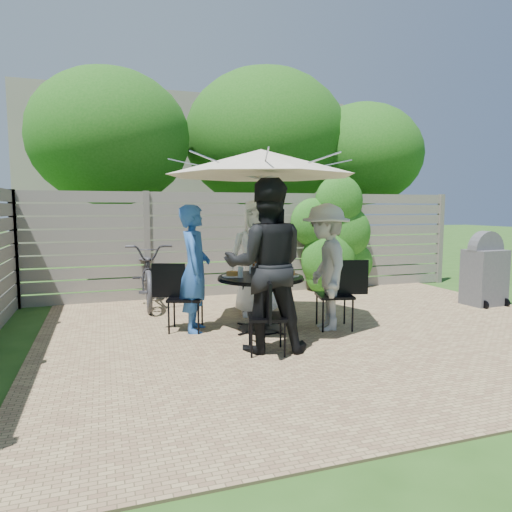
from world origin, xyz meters
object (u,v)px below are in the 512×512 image
object	(u,v)px
chair_left	(185,311)
plate_right	(289,274)
person_back	(257,258)
plate_left	(232,275)
coffee_cup	(267,269)
plate_back	(259,270)
chair_front	(267,332)
glass_front	(271,274)
umbrella	(261,163)
bicycle	(148,274)
patio_table	(261,293)
chair_right	(335,309)
syrup_jug	(256,269)
glass_left	(240,272)
glass_right	(280,269)
person_front	(266,266)
person_right	(326,267)
bbq_grill	(485,272)
plate_front	(263,279)
chair_back	(256,294)
person_left	(195,269)
glass_back	(252,268)

from	to	relation	value
chair_left	plate_right	distance (m)	1.40
person_back	plate_left	xyz separation A→B (m)	(-0.57, -0.71, -0.12)
chair_left	coffee_cup	distance (m)	1.20
plate_back	plate_left	bearing A→B (deg)	-150.33
chair_front	glass_front	world-z (taller)	glass_front
umbrella	bicycle	xyz separation A→B (m)	(-1.21, 2.02, -1.61)
patio_table	chair_right	distance (m)	0.99
plate_right	syrup_jug	world-z (taller)	syrup_jug
plate_back	glass_left	bearing A→B (deg)	-134.51
patio_table	umbrella	bearing A→B (deg)	45.00
glass_left	glass_right	bearing A→B (deg)	6.67
chair_right	umbrella	bearing A→B (deg)	-1.14
umbrella	person_front	distance (m)	1.44
glass_right	person_right	bearing A→B (deg)	-25.75
chair_front	bbq_grill	size ratio (longest dim) A/B	0.69
person_right	chair_right	bearing A→B (deg)	90.13
chair_right	plate_front	world-z (taller)	chair_right
chair_back	plate_front	size ratio (longest dim) A/B	3.73
chair_left	chair_front	world-z (taller)	chair_left
person_left	chair_right	size ratio (longest dim) A/B	1.78
glass_left	glass_right	distance (m)	0.56
umbrella	chair_front	distance (m)	2.10
person_left	chair_front	world-z (taller)	person_left
umbrella	person_front	size ratio (longest dim) A/B	1.54
person_back	plate_back	xyz separation A→B (m)	(-0.12, -0.45, -0.12)
glass_front	glass_back	bearing A→B (deg)	96.67
person_right	plate_front	size ratio (longest dim) A/B	6.25
glass_back	syrup_jug	world-z (taller)	syrup_jug
person_front	person_back	bearing A→B (deg)	-90.00
person_right	coffee_cup	world-z (taller)	person_right
person_front	chair_front	bearing A→B (deg)	90.10
plate_right	chair_back	bearing A→B (deg)	95.11
chair_right	glass_front	bearing A→B (deg)	15.65
patio_table	glass_left	world-z (taller)	glass_left
person_left	chair_right	bearing A→B (deg)	-89.99
chair_front	coffee_cup	bearing A→B (deg)	-5.81
patio_table	person_back	xyz separation A→B (m)	(0.22, 0.80, 0.36)
person_left	plate_left	xyz separation A→B (m)	(0.45, -0.12, -0.07)
umbrella	patio_table	bearing A→B (deg)	-135.00
plate_right	glass_back	world-z (taller)	glass_back
patio_table	plate_back	xyz separation A→B (m)	(0.10, 0.35, 0.24)
glass_back	glass_left	size ratio (longest dim) A/B	1.00
umbrella	glass_front	bearing A→B (deg)	-83.33
coffee_cup	plate_back	bearing A→B (deg)	110.21
glass_back	person_front	bearing A→B (deg)	-99.83
chair_left	chair_right	bearing A→B (deg)	3.67
glass_left	coffee_cup	distance (m)	0.48
bbq_grill	chair_back	bearing A→B (deg)	166.38
chair_back	plate_right	distance (m)	1.12
chair_back	person_right	xyz separation A→B (m)	(0.55, -1.15, 0.52)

